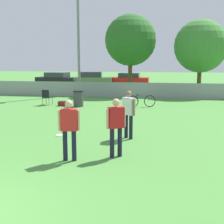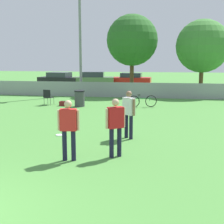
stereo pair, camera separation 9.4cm
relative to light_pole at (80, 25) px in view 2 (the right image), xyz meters
name	(u,v)px [view 2 (the right image)]	position (x,y,z in m)	size (l,w,h in m)	color
fence_backline	(110,90)	(2.46, -1.01, -4.70)	(23.92, 0.07, 1.21)	gray
light_pole	(80,25)	(0.00, 0.00, 0.00)	(0.90, 0.36, 8.96)	gray
tree_near_pole	(132,40)	(3.81, 1.28, -1.06)	(3.97, 3.97, 6.19)	brown
tree_far_right	(203,46)	(9.17, 1.72, -1.52)	(4.05, 4.05, 5.76)	brown
player_thrower_red	(115,123)	(5.07, -14.78, -4.25)	(0.52, 0.43, 1.71)	#191933
player_receiver_white	(129,111)	(5.20, -12.62, -4.25)	(0.48, 0.46, 1.71)	#191933
player_defender_red	(69,126)	(3.85, -15.32, -4.25)	(0.60, 0.28, 1.71)	#191933
frisbee_disc	(60,135)	(2.62, -12.62, -5.24)	(0.28, 0.28, 0.03)	white
folding_chair_sideline	(48,96)	(-0.60, -5.40, -4.71)	(0.54, 0.55, 0.94)	#333338
bicycle_sideline	(143,101)	(5.16, -5.34, -4.89)	(1.64, 0.65, 0.74)	black
trash_bin	(80,98)	(1.47, -5.70, -4.77)	(0.61, 0.61, 0.96)	#3F3F44
gear_bag_sideline	(65,104)	(0.50, -5.59, -5.11)	(0.60, 0.33, 0.29)	maroon
parked_car_dark	(59,79)	(-4.55, 8.02, -4.58)	(4.55, 2.51, 1.37)	black
parked_car_olive	(93,79)	(-0.95, 8.21, -4.56)	(4.45, 2.29, 1.44)	black
parked_car_red	(131,79)	(2.87, 9.49, -4.61)	(4.17, 1.85, 1.29)	black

